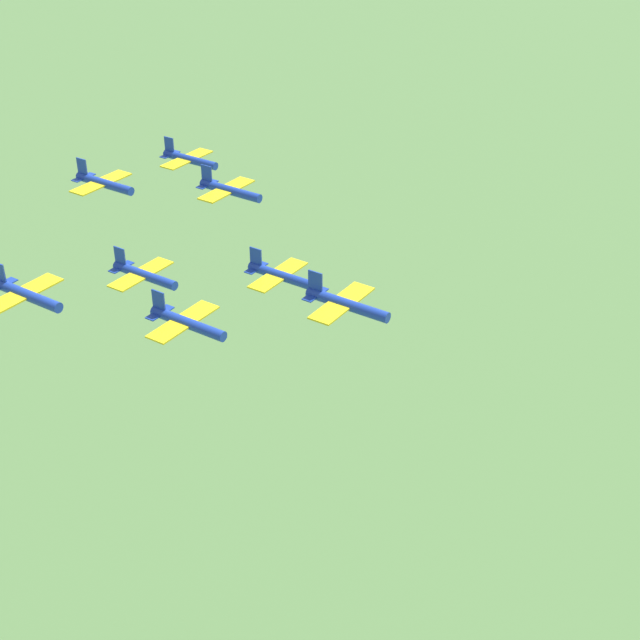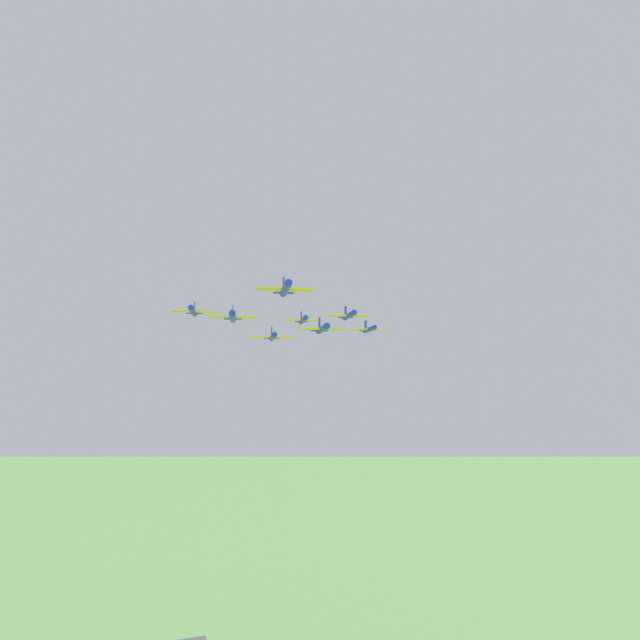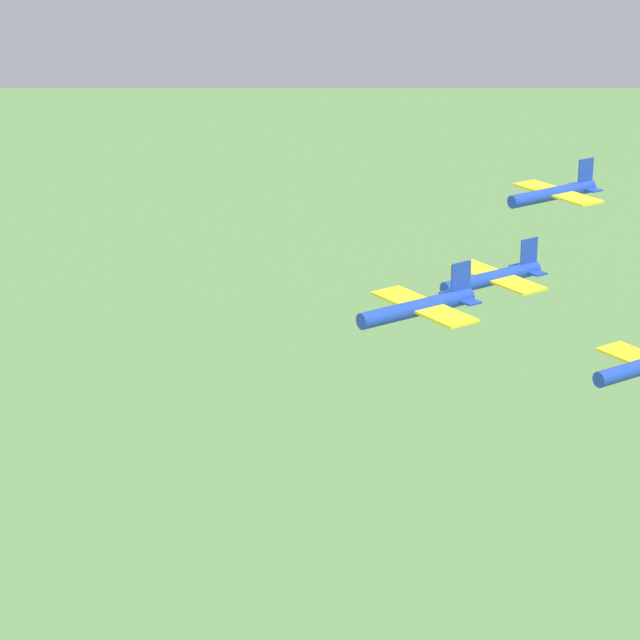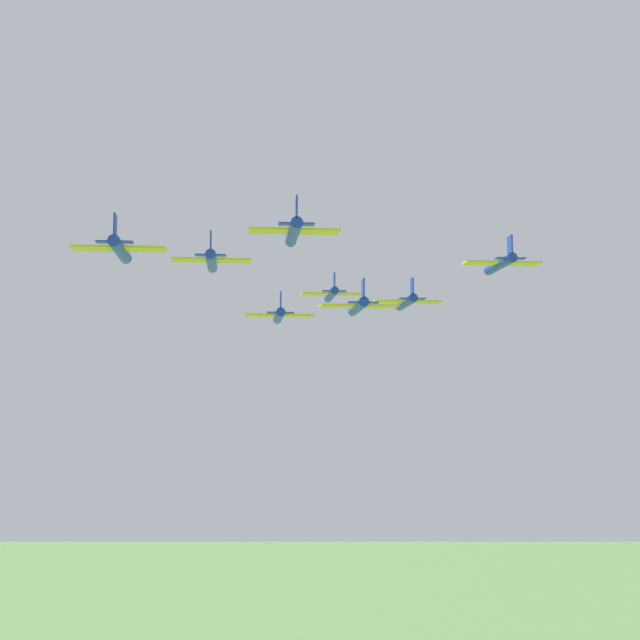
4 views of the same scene
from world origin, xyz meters
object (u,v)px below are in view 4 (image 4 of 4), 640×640
at_px(jet_2, 407,302).
at_px(jet_6, 120,249).
at_px(jet_5, 501,263).
at_px(jet_7, 294,231).
at_px(jet_0, 332,294).
at_px(jet_4, 359,306).
at_px(jet_1, 279,315).
at_px(jet_3, 211,260).

bearing_deg(jet_2, jet_6, -139.64).
relative_size(jet_5, jet_7, 1.00).
bearing_deg(jet_7, jet_0, 78.91).
height_order(jet_4, jet_6, jet_6).
xyz_separation_m(jet_0, jet_4, (-22.44, 14.70, -4.83)).
xyz_separation_m(jet_0, jet_1, (-6.90, 13.95, -4.48)).
bearing_deg(jet_7, jet_3, 120.47).
xyz_separation_m(jet_2, jet_6, (-5.14, 41.10, 1.15)).
xyz_separation_m(jet_2, jet_5, (-15.54, 0.75, 2.68)).
bearing_deg(jet_0, jet_7, -101.09).
distance_m(jet_4, jet_7, 16.43).
distance_m(jet_1, jet_3, 16.16).
bearing_deg(jet_4, jet_3, 180.00).
distance_m(jet_3, jet_5, 31.56).
bearing_deg(jet_1, jet_4, -59.53).
xyz_separation_m(jet_0, jet_7, (-29.33, 28.65, 0.44)).
height_order(jet_3, jet_4, jet_3).
height_order(jet_0, jet_5, jet_5).
relative_size(jet_3, jet_7, 1.00).
bearing_deg(jet_2, jet_7, -120.47).
xyz_separation_m(jet_1, jet_4, (-15.54, 0.75, -0.35)).
xyz_separation_m(jet_1, jet_2, (-8.65, -13.20, 1.86)).
relative_size(jet_1, jet_4, 1.00).
xyz_separation_m(jet_1, jet_3, (-6.90, 13.95, 4.36)).
bearing_deg(jet_6, jet_7, 0.00).
xyz_separation_m(jet_6, jet_7, (-8.65, -13.20, 1.92)).
xyz_separation_m(jet_5, jet_6, (10.40, 40.35, -1.53)).
bearing_deg(jet_4, jet_0, 90.00).
bearing_deg(jet_6, jet_0, 59.53).
height_order(jet_4, jet_7, jet_7).
distance_m(jet_6, jet_7, 15.90).
distance_m(jet_4, jet_5, 16.52).
bearing_deg(jet_1, jet_0, 59.53).
bearing_deg(jet_0, jet_4, -90.00).
distance_m(jet_0, jet_7, 41.01).
distance_m(jet_3, jet_6, 15.62).
xyz_separation_m(jet_4, jet_6, (1.75, 27.15, 3.36)).
bearing_deg(jet_6, jet_5, 18.78).
bearing_deg(jet_5, jet_2, 120.47).
bearing_deg(jet_5, jet_0, 120.47).
height_order(jet_1, jet_5, jet_5).
distance_m(jet_2, jet_3, 27.32).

